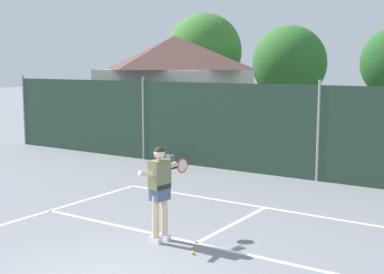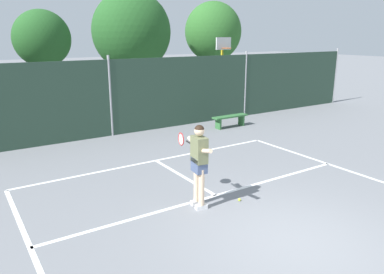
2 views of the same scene
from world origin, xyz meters
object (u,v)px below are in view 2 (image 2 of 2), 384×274
(tennis_player, at_px, (199,159))
(tennis_ball, at_px, (239,200))
(courtside_bench, at_px, (230,119))
(basketball_hoop, at_px, (223,63))

(tennis_player, bearing_deg, tennis_ball, -16.35)
(tennis_player, height_order, courtside_bench, tennis_player)
(basketball_hoop, bearing_deg, courtside_bench, -122.89)
(basketball_hoop, xyz_separation_m, tennis_ball, (-6.53, -9.17, -2.28))
(tennis_ball, height_order, courtside_bench, courtside_bench)
(tennis_player, bearing_deg, courtside_bench, 46.02)
(basketball_hoop, height_order, tennis_ball, basketball_hoop)
(tennis_player, bearing_deg, basketball_hoop, 50.00)
(basketball_hoop, height_order, tennis_player, basketball_hoop)
(tennis_player, distance_m, tennis_ball, 1.45)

